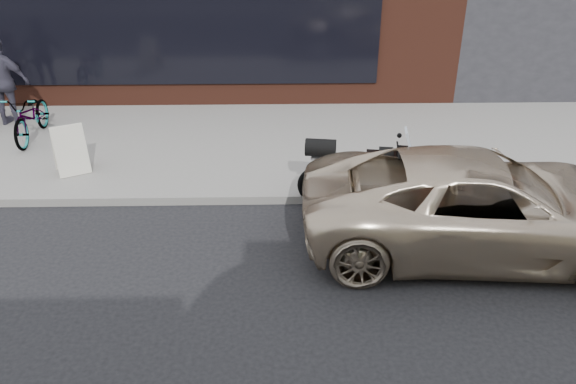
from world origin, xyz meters
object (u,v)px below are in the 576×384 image
motorcycle (356,174)px  minivan (481,204)px  sandwich_sign (70,149)px  cafe_patron_right (4,82)px  bicycle_front (31,116)px

motorcycle → minivan: size_ratio=0.44×
motorcycle → sandwich_sign: size_ratio=2.50×
sandwich_sign → motorcycle: bearing=-41.1°
motorcycle → sandwich_sign: motorcycle is taller
motorcycle → cafe_patron_right: bearing=161.0°
minivan → bicycle_front: 9.18m
motorcycle → bicycle_front: bearing=164.3°
bicycle_front → sandwich_sign: bicycle_front is taller
bicycle_front → minivan: bearing=-29.7°
bicycle_front → cafe_patron_right: bearing=130.8°
sandwich_sign → minivan: bearing=-48.0°
bicycle_front → cafe_patron_right: (-0.85, 0.91, 0.48)m
minivan → bicycle_front: (-8.15, 4.23, -0.07)m
motorcycle → minivan: minivan is taller
motorcycle → sandwich_sign: (-5.15, 1.24, -0.02)m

